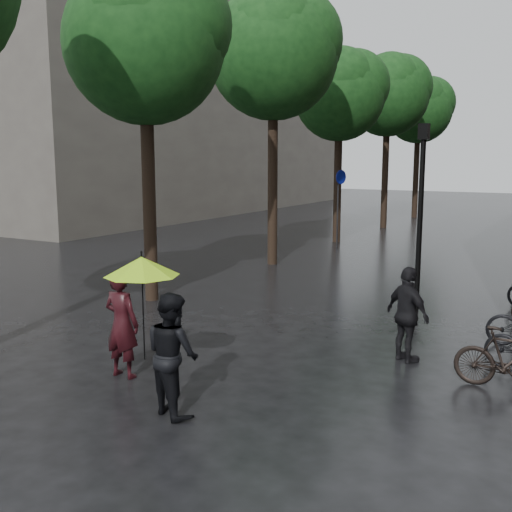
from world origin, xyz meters
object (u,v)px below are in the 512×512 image
Objects in this scene: person_black at (172,354)px; lamp_post at (421,199)px; pedestrian_walking at (408,315)px; person_burgundy at (122,324)px.

person_black is 0.40× the size of lamp_post.
pedestrian_walking is 0.39× the size of lamp_post.
person_black reaches higher than pedestrian_walking.
lamp_post is (1.44, 7.29, 1.73)m from person_black.
person_black is 1.02× the size of pedestrian_walking.
pedestrian_walking is 4.03m from lamp_post.
pedestrian_walking is at bearing -77.82° from lamp_post.
person_burgundy is at bearing 70.93° from pedestrian_walking.
lamp_post is (3.02, 6.56, 1.70)m from person_burgundy.
lamp_post is at bearing -45.34° from pedestrian_walking.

